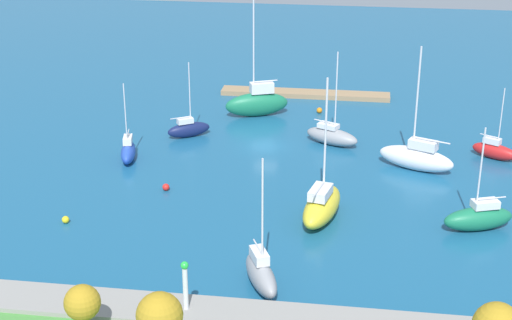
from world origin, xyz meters
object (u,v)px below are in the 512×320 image
(sailboat_yellow_far_south, at_px, (322,205))
(mooring_buoy_orange, at_px, (319,110))
(sailboat_blue_inner_mooring, at_px, (128,151))
(sailboat_navy_center_basin, at_px, (189,129))
(park_tree_midwest, at_px, (82,303))
(mooring_buoy_yellow, at_px, (66,220))
(pier_dock, at_px, (305,94))
(sailboat_green_east_end, at_px, (257,103))
(park_tree_center, at_px, (160,316))
(harbor_beacon, at_px, (185,282))
(sailboat_gray_outer_mooring, at_px, (261,273))
(mooring_buoy_red, at_px, (166,187))
(sailboat_red_by_breakwater, at_px, (494,150))
(sailboat_green_mid_basin, at_px, (479,217))
(sailboat_white_west_end, at_px, (417,157))
(sailboat_gray_off_beacon, at_px, (332,136))

(sailboat_yellow_far_south, bearing_deg, mooring_buoy_orange, 16.40)
(sailboat_blue_inner_mooring, height_order, sailboat_navy_center_basin, sailboat_navy_center_basin)
(park_tree_midwest, relative_size, mooring_buoy_yellow, 6.14)
(pier_dock, bearing_deg, sailboat_green_east_end, 59.42)
(park_tree_midwest, relative_size, park_tree_center, 0.75)
(pier_dock, bearing_deg, mooring_buoy_orange, 109.41)
(pier_dock, xyz_separation_m, harbor_beacon, (3.81, 53.60, 3.11))
(park_tree_midwest, distance_m, mooring_buoy_yellow, 19.83)
(park_tree_center, height_order, sailboat_yellow_far_south, sailboat_yellow_far_south)
(park_tree_midwest, relative_size, sailboat_gray_outer_mooring, 0.38)
(sailboat_green_east_end, relative_size, mooring_buoy_red, 21.36)
(park_tree_midwest, distance_m, sailboat_navy_center_basin, 40.64)
(sailboat_gray_outer_mooring, height_order, mooring_buoy_red, sailboat_gray_outer_mooring)
(sailboat_red_by_breakwater, height_order, sailboat_gray_outer_mooring, sailboat_gray_outer_mooring)
(harbor_beacon, relative_size, mooring_buoy_red, 5.35)
(mooring_buoy_yellow, bearing_deg, sailboat_green_east_end, -112.30)
(sailboat_yellow_far_south, bearing_deg, pier_dock, 19.32)
(sailboat_red_by_breakwater, height_order, mooring_buoy_yellow, sailboat_red_by_breakwater)
(pier_dock, relative_size, mooring_buoy_orange, 31.57)
(sailboat_blue_inner_mooring, bearing_deg, sailboat_navy_center_basin, 136.71)
(harbor_beacon, distance_m, park_tree_center, 6.49)
(park_tree_center, height_order, sailboat_red_by_breakwater, sailboat_red_by_breakwater)
(sailboat_green_east_end, distance_m, sailboat_green_mid_basin, 35.83)
(mooring_buoy_yellow, bearing_deg, sailboat_white_west_end, -151.86)
(sailboat_navy_center_basin, relative_size, sailboat_green_mid_basin, 0.92)
(mooring_buoy_orange, bearing_deg, park_tree_center, 83.32)
(mooring_buoy_yellow, bearing_deg, sailboat_red_by_breakwater, -152.15)
(sailboat_navy_center_basin, xyz_separation_m, sailboat_gray_outer_mooring, (-12.61, 30.92, 0.24))
(harbor_beacon, xyz_separation_m, sailboat_white_west_end, (-17.22, -30.48, -2.03))
(sailboat_white_west_end, distance_m, sailboat_green_mid_basin, 13.68)
(sailboat_red_by_breakwater, bearing_deg, harbor_beacon, -96.35)
(sailboat_yellow_far_south, bearing_deg, sailboat_gray_off_beacon, 12.46)
(harbor_beacon, height_order, mooring_buoy_orange, harbor_beacon)
(sailboat_yellow_far_south, relative_size, mooring_buoy_red, 18.78)
(park_tree_center, bearing_deg, harbor_beacon, -90.73)
(sailboat_red_by_breakwater, xyz_separation_m, sailboat_green_mid_basin, (3.64, 17.06, 0.24))
(sailboat_yellow_far_south, xyz_separation_m, mooring_buoy_yellow, (22.45, 3.89, -1.09))
(sailboat_gray_off_beacon, height_order, sailboat_white_west_end, sailboat_white_west_end)
(sailboat_white_west_end, relative_size, sailboat_gray_outer_mooring, 1.20)
(mooring_buoy_red, bearing_deg, park_tree_midwest, 92.49)
(pier_dock, relative_size, park_tree_center, 4.12)
(sailboat_blue_inner_mooring, bearing_deg, park_tree_center, 8.20)
(sailboat_white_west_end, xyz_separation_m, sailboat_gray_outer_mooring, (12.71, 24.92, -0.18))
(sailboat_gray_outer_mooring, height_order, mooring_buoy_orange, sailboat_gray_outer_mooring)
(sailboat_gray_off_beacon, distance_m, mooring_buoy_red, 21.16)
(harbor_beacon, bearing_deg, sailboat_navy_center_basin, -77.49)
(park_tree_midwest, relative_size, sailboat_green_east_end, 0.27)
(sailboat_navy_center_basin, height_order, mooring_buoy_orange, sailboat_navy_center_basin)
(sailboat_gray_off_beacon, height_order, sailboat_green_east_end, sailboat_green_east_end)
(sailboat_green_mid_basin, relative_size, mooring_buoy_yellow, 14.46)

